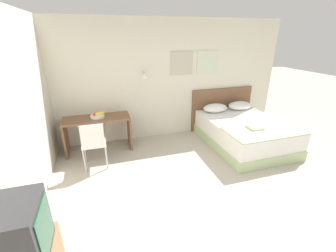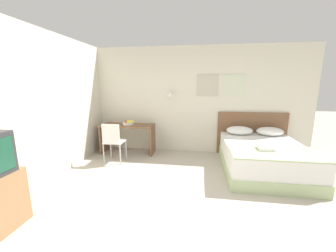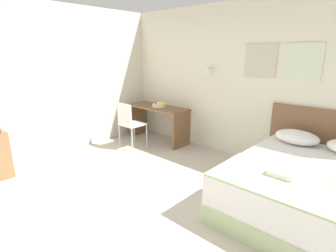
% 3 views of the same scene
% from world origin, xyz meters
% --- Properties ---
extents(ground_plane, '(24.00, 24.00, 0.00)m').
position_xyz_m(ground_plane, '(0.00, 0.00, 0.00)').
color(ground_plane, '#B2A899').
extents(wall_back, '(5.73, 0.31, 2.65)m').
position_xyz_m(wall_back, '(0.01, 2.75, 1.33)').
color(wall_back, beige).
rests_on(wall_back, ground_plane).
extents(bed, '(1.51, 1.99, 0.57)m').
position_xyz_m(bed, '(1.46, 1.67, 0.28)').
color(bed, '#B2C693').
rests_on(bed, ground_plane).
extents(headboard, '(1.63, 0.06, 1.06)m').
position_xyz_m(headboard, '(1.46, 2.69, 0.53)').
color(headboard, brown).
rests_on(headboard, ground_plane).
extents(pillow_left, '(0.60, 0.40, 0.20)m').
position_xyz_m(pillow_left, '(1.12, 2.42, 0.66)').
color(pillow_left, white).
rests_on(pillow_left, bed).
extents(pillow_right, '(0.60, 0.40, 0.20)m').
position_xyz_m(pillow_right, '(1.80, 2.42, 0.66)').
color(pillow_right, white).
rests_on(pillow_right, bed).
extents(throw_blanket, '(1.47, 0.80, 0.02)m').
position_xyz_m(throw_blanket, '(1.46, 1.09, 0.58)').
color(throw_blanket, '#B2C693').
rests_on(throw_blanket, bed).
extents(folded_towel_near_foot, '(0.26, 0.27, 0.06)m').
position_xyz_m(folded_towel_near_foot, '(1.36, 1.23, 0.62)').
color(folded_towel_near_foot, white).
rests_on(folded_towel_near_foot, throw_blanket).
extents(desk, '(1.33, 0.55, 0.73)m').
position_xyz_m(desk, '(-1.61, 2.37, 0.52)').
color(desk, brown).
rests_on(desk, ground_plane).
extents(desk_chair, '(0.42, 0.42, 0.90)m').
position_xyz_m(desk_chair, '(-1.70, 1.65, 0.53)').
color(desk_chair, white).
rests_on(desk_chair, ground_plane).
extents(fruit_bowl, '(0.30, 0.28, 0.11)m').
position_xyz_m(fruit_bowl, '(-1.58, 2.37, 0.77)').
color(fruit_bowl, silver).
rests_on(fruit_bowl, desk).
extents(television, '(0.43, 0.47, 0.50)m').
position_xyz_m(television, '(-2.22, -0.66, 0.96)').
color(television, '#2D2D30').
rests_on(television, tv_stand).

